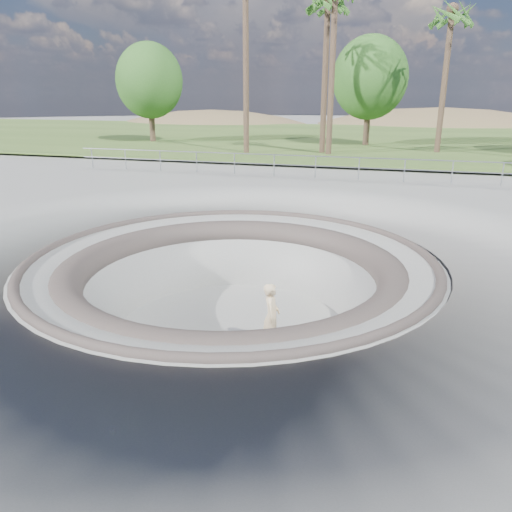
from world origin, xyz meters
name	(u,v)px	position (x,y,z in m)	size (l,w,h in m)	color
ground	(231,258)	(0.00, 0.00, 0.00)	(180.00, 180.00, 0.00)	gray
skate_bowl	(233,324)	(0.00, 0.00, -1.83)	(14.00, 14.00, 4.10)	gray
grass_strip	(359,138)	(0.00, 34.00, 0.22)	(180.00, 36.00, 0.12)	#3B5923
distant_hills	(401,180)	(3.78, 57.17, -7.02)	(103.20, 45.00, 28.60)	brown
safety_railing	(316,167)	(0.00, 12.00, 0.69)	(25.00, 0.06, 1.03)	gray
skateboard	(271,348)	(1.30, -0.94, -1.83)	(0.93, 0.59, 0.09)	olive
skater	(271,316)	(1.30, -0.94, -1.00)	(0.59, 0.39, 1.62)	beige
palm_b	(328,7)	(-1.25, 21.59, 8.87)	(2.60, 2.60, 10.06)	brown
palm_d	(452,18)	(5.93, 23.82, 8.26)	(2.60, 2.60, 9.41)	brown
bushy_tree_left	(149,81)	(-15.54, 25.61, 4.85)	(5.24, 4.76, 7.56)	brown
bushy_tree_mid	(370,78)	(1.05, 27.50, 4.99)	(5.38, 4.89, 7.77)	brown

